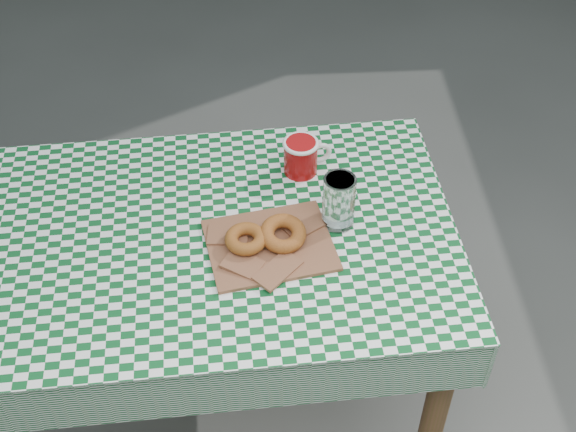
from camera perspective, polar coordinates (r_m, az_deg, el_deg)
The scene contains 8 objects.
ground at distance 2.37m, azimuth -2.12°, elevation -15.37°, with size 60.00×60.00×0.00m, color #4A4A45.
table at distance 2.10m, azimuth -4.71°, elevation -8.60°, with size 1.11×0.74×0.75m, color brown.
tablecloth at distance 1.81m, azimuth -5.40°, elevation -1.44°, with size 1.13×0.76×0.01m, color #0B4A1F.
paper_bag at distance 1.77m, azimuth -1.34°, elevation -2.09°, with size 0.28×0.23×0.02m, color brown.
bagel_front at distance 1.75m, azimuth -3.12°, elevation -1.70°, with size 0.10×0.10×0.03m, color brown.
bagel_back at distance 1.76m, azimuth -0.38°, elevation -1.30°, with size 0.11×0.11×0.03m, color #A25E21.
coffee_mug at distance 1.93m, azimuth 0.94°, elevation 4.39°, with size 0.17×0.17×0.09m, color #96090B, non-canonical shape.
drinking_glass at distance 1.78m, azimuth 3.76°, elevation 1.07°, with size 0.08×0.08×0.14m, color white.
Camera 1 is at (0.02, -1.18, 2.05)m, focal length 48.27 mm.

